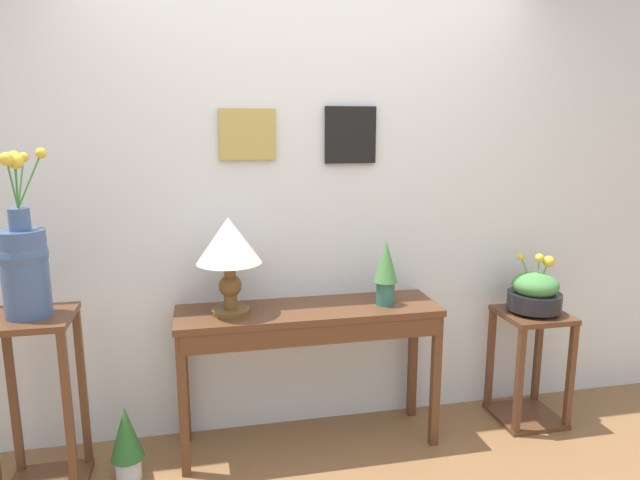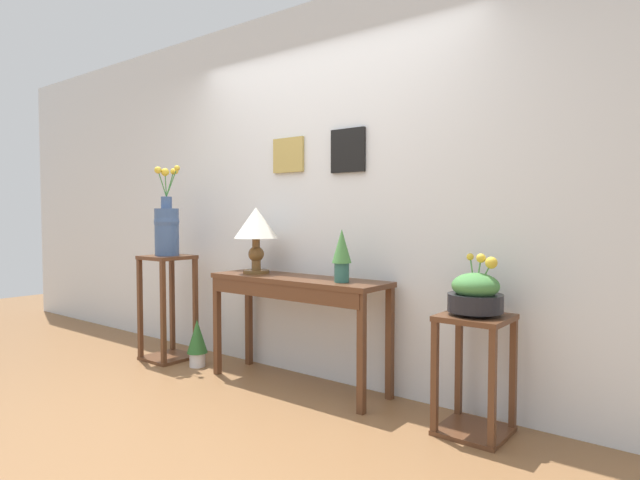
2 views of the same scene
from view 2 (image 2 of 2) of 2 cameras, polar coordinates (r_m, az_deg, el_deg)
ground_plane at (r=3.23m, az=-15.02°, el=-19.74°), size 12.00×12.00×0.01m
back_wall_with_art at (r=3.96m, az=0.71°, el=5.24°), size 9.00×0.13×2.80m
console_table at (r=3.77m, az=-2.72°, el=-5.65°), size 1.39×0.40×0.78m
table_lamp at (r=4.03m, az=-6.89°, el=1.36°), size 0.33×0.33×0.50m
potted_plant_on_console at (r=3.48m, az=2.35°, el=-1.37°), size 0.13×0.13×0.35m
pedestal_stand_left at (r=4.70m, az=-16.03°, el=-6.99°), size 0.37×0.37×0.88m
flower_vase_tall_left at (r=4.64m, az=-16.13°, el=1.51°), size 0.23×0.23×0.75m
pedestal_stand_right at (r=3.17m, az=16.24°, el=-13.72°), size 0.37×0.37×0.67m
planter_bowl_wide_right at (r=3.07m, az=16.38°, el=-5.53°), size 0.30×0.30×0.34m
potted_plant_floor at (r=4.46m, az=-13.06°, el=-10.52°), size 0.16×0.16×0.39m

